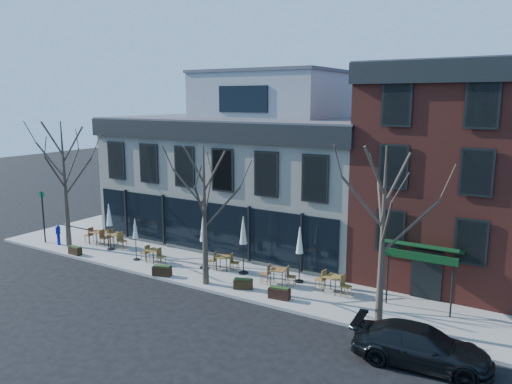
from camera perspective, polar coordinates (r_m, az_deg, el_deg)
The scene contains 26 objects.
ground at distance 30.67m, azimuth -5.79°, elevation -7.33°, with size 120.00×120.00×0.00m, color black.
sidewalk_front at distance 27.19m, azimuth -3.05°, elevation -9.51°, with size 33.50×4.70×0.15m, color gray.
sidewalk_side at distance 42.20m, azimuth -13.02°, elevation -2.46°, with size 4.50×12.00×0.15m, color gray.
corner_building at distance 33.63m, azimuth -0.59°, elevation 2.58°, with size 18.39×10.39×11.10m.
red_brick_building at distance 28.75m, azimuth 21.69°, elevation 2.29°, with size 8.20×11.78×11.18m.
tree_corner at distance 33.40m, azimuth -21.01°, elevation 0.99°, with size 3.93×3.98×7.92m.
tree_mid at distance 24.90m, azimuth -5.89°, elevation -2.50°, with size 3.50×3.55×7.04m.
tree_right at distance 20.78m, azimuth 14.29°, elevation -4.79°, with size 3.72×3.77×7.48m.
sign_pole at distance 35.23m, azimuth -23.15°, elevation -2.29°, with size 0.50×0.10×3.40m.
parked_sedan at distance 19.58m, azimuth 18.35°, elevation -16.38°, with size 1.98×4.88×1.42m, color black.
call_box at distance 34.59m, azimuth -21.66°, elevation -4.50°, with size 0.27×0.26×1.32m.
cafe_set_0 at distance 33.98m, azimuth -17.77°, elevation -4.83°, with size 1.93×0.78×1.01m.
cafe_set_1 at distance 32.98m, azimuth -15.78°, elevation -5.15°, with size 2.05×0.91×1.06m.
cafe_set_2 at distance 29.47m, azimuth -11.67°, elevation -6.98°, with size 1.76×0.73×0.92m.
cafe_set_3 at distance 27.70m, azimuth -3.76°, elevation -7.90°, with size 1.86×0.93×0.95m.
cafe_set_4 at distance 25.59m, azimuth 2.53°, elevation -9.43°, with size 1.91×0.91×0.98m.
cafe_set_5 at distance 24.80m, azimuth 8.80°, elevation -10.17°, with size 1.97×0.88×1.02m.
umbrella_0 at distance 32.14m, azimuth -16.44°, elevation -2.81°, with size 0.47×0.47×2.91m.
umbrella_1 at distance 29.76m, azimuth -13.64°, elevation -4.34°, with size 0.40×0.40×2.47m.
umbrella_2 at distance 27.58m, azimuth -6.05°, elevation -4.55°, with size 0.47×0.47×2.96m.
umbrella_3 at distance 26.57m, azimuth -1.46°, elevation -4.77°, with size 0.50×0.50×3.15m.
umbrella_4 at distance 25.49m, azimuth 5.02°, elevation -5.87°, with size 0.47×0.47×2.91m.
planter_0 at distance 32.24m, azimuth -19.97°, elevation -6.29°, with size 0.92×0.40×0.51m.
planter_1 at distance 27.30m, azimuth -10.69°, elevation -8.81°, with size 1.08×0.69×0.56m.
planter_2 at distance 25.10m, azimuth -1.48°, elevation -10.43°, with size 1.01×0.73×0.53m.
planter_3 at distance 23.94m, azimuth 2.68°, elevation -11.45°, with size 1.07×0.54×0.57m.
Camera 1 is at (17.84, -23.10, 9.42)m, focal length 35.00 mm.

